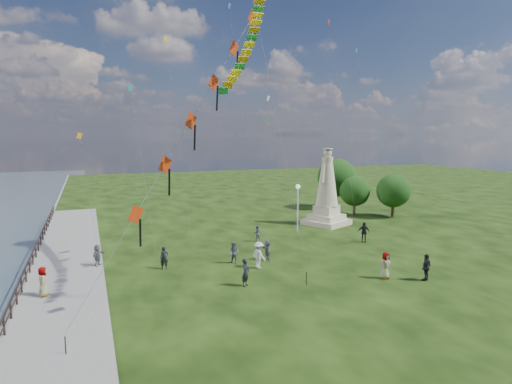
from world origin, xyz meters
name	(u,v)px	position (x,y,z in m)	size (l,w,h in m)	color
waterfront	(43,287)	(-15.24, 8.99, -0.06)	(200.00, 200.00, 1.51)	#35464F
statue	(327,196)	(11.40, 18.78, 3.09)	(5.32, 5.32, 8.18)	#C4B494
lamppost	(298,198)	(6.89, 16.76, 3.44)	(0.44, 0.44, 4.77)	silver
tree_row	(354,183)	(18.55, 24.28, 3.59)	(7.19, 12.23, 6.55)	#382314
person_0	(246,272)	(-3.19, 4.29, 0.90)	(0.66, 0.43, 1.80)	black
person_1	(234,253)	(-2.34, 9.09, 0.84)	(0.81, 0.50, 1.68)	#595960
person_2	(259,255)	(-0.99, 7.48, 0.97)	(1.25, 0.64, 1.93)	silver
person_3	(426,267)	(8.29, 0.87, 0.91)	(1.06, 0.54, 1.81)	black
person_4	(385,266)	(6.02, 2.16, 0.91)	(0.89, 0.55, 1.83)	#595960
person_5	(98,256)	(-11.85, 12.02, 0.79)	(1.47, 0.63, 1.58)	#595960
person_6	(164,258)	(-7.41, 9.68, 0.82)	(0.60, 0.39, 1.65)	black
person_7	(257,233)	(1.78, 14.78, 0.74)	(0.72, 0.44, 1.48)	#595960
person_9	(364,232)	(10.62, 11.00, 0.92)	(1.08, 0.55, 1.84)	black
person_10	(43,283)	(-15.00, 6.85, 0.89)	(0.87, 0.53, 1.78)	#595960
person_11	(267,250)	(0.31, 8.96, 0.81)	(1.51, 0.65, 1.62)	#595960
red_kite_train	(201,108)	(-5.85, 4.61, 11.18)	(12.68, 9.35, 18.02)	black
small_kites	(246,97)	(3.61, 22.61, 13.48)	(30.46, 17.86, 23.90)	teal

